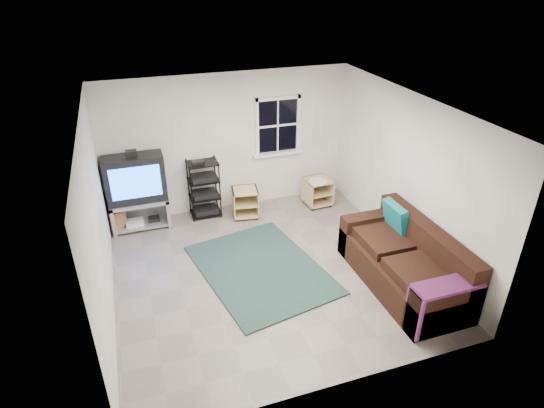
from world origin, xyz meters
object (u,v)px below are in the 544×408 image
object	(u,v)px
av_rack	(204,192)
side_table_left	(245,201)
tv_unit	(136,186)
side_table_right	(317,190)
sofa	(406,264)

from	to	relation	value
av_rack	side_table_left	xyz separation A→B (m)	(0.71, -0.23, -0.19)
tv_unit	side_table_left	distance (m)	1.98
tv_unit	side_table_right	distance (m)	3.40
tv_unit	av_rack	size ratio (longest dim) A/B	1.33
av_rack	sofa	distance (m)	3.84
av_rack	side_table_left	world-z (taller)	av_rack
side_table_right	tv_unit	bearing A→B (deg)	176.43
av_rack	sofa	xyz separation A→B (m)	(2.38, -3.01, -0.12)
av_rack	side_table_right	distance (m)	2.19
av_rack	side_table_right	bearing A→B (deg)	-6.85
side_table_right	sofa	world-z (taller)	sofa
side_table_left	side_table_right	xyz separation A→B (m)	(1.46, -0.03, 0.02)
av_rack	tv_unit	bearing A→B (deg)	-177.54
side_table_left	side_table_right	size ratio (longest dim) A/B	0.97
tv_unit	sofa	bearing A→B (deg)	-39.70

